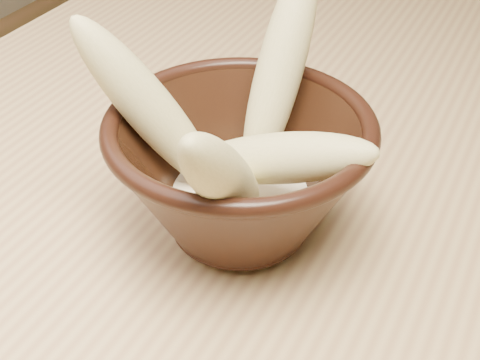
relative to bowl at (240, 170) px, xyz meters
name	(u,v)px	position (x,y,z in m)	size (l,w,h in m)	color
bowl	(240,170)	(0.00, 0.00, 0.00)	(0.19, 0.19, 0.10)	black
milk_puddle	(240,198)	(0.00, 0.00, -0.03)	(0.10, 0.10, 0.01)	#F4E5C4
banana_upright	(280,67)	(0.00, 0.06, 0.05)	(0.03, 0.03, 0.17)	#C6BD75
banana_left	(148,107)	(-0.06, -0.02, 0.04)	(0.03, 0.03, 0.15)	#C6BD75
banana_across	(278,158)	(0.03, -0.01, 0.02)	(0.03, 0.03, 0.14)	#C6BD75
banana_front	(223,179)	(0.02, -0.06, 0.04)	(0.03, 0.03, 0.15)	#C6BD75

